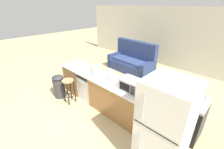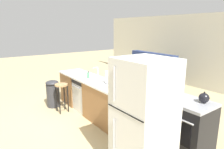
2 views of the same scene
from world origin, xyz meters
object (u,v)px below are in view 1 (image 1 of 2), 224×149
(microwave, at_px, (131,85))
(kettle, at_px, (200,96))
(stove_range, at_px, (184,116))
(soap_bottle, at_px, (92,71))
(bar_stool, at_px, (69,86))
(dishwasher, at_px, (90,86))
(couch, at_px, (132,62))
(refrigerator, at_px, (164,129))
(paper_towel_roll, at_px, (111,75))
(trash_bin, at_px, (59,86))

(microwave, height_order, kettle, microwave)
(stove_range, xyz_separation_m, microwave, (-1.09, -0.55, 0.59))
(soap_bottle, xyz_separation_m, bar_stool, (-0.43, -0.55, -0.44))
(dishwasher, xyz_separation_m, couch, (-0.38, 2.63, -0.03))
(refrigerator, distance_m, bar_stool, 2.88)
(refrigerator, bearing_deg, couch, 133.14)
(dishwasher, relative_size, paper_towel_roll, 2.98)
(dishwasher, height_order, soap_bottle, soap_bottle)
(bar_stool, bearing_deg, microwave, 18.41)
(microwave, distance_m, bar_stool, 1.93)
(soap_bottle, xyz_separation_m, kettle, (2.60, 0.72, 0.01))
(refrigerator, relative_size, bar_stool, 2.35)
(dishwasher, relative_size, trash_bin, 1.14)
(soap_bottle, relative_size, bar_stool, 0.24)
(microwave, height_order, couch, couch)
(refrigerator, distance_m, paper_towel_roll, 1.87)
(stove_range, xyz_separation_m, paper_towel_roll, (-1.76, -0.49, 0.59))
(stove_range, xyz_separation_m, kettle, (0.17, 0.13, 0.53))
(soap_bottle, distance_m, kettle, 2.70)
(soap_bottle, distance_m, couch, 2.79)
(microwave, xyz_separation_m, trash_bin, (-2.26, -0.65, -0.66))
(paper_towel_roll, height_order, bar_stool, paper_towel_roll)
(dishwasher, relative_size, refrigerator, 0.48)
(soap_bottle, bearing_deg, stove_range, 13.73)
(soap_bottle, relative_size, couch, 0.09)
(stove_range, height_order, bar_stool, stove_range)
(refrigerator, distance_m, soap_bottle, 2.49)
(kettle, height_order, trash_bin, kettle)
(refrigerator, relative_size, microwave, 3.48)
(dishwasher, height_order, couch, couch)
(microwave, relative_size, kettle, 2.44)
(trash_bin, bearing_deg, stove_range, 19.78)
(trash_bin, bearing_deg, paper_towel_roll, 24.37)
(stove_range, relative_size, bar_stool, 1.22)
(kettle, bearing_deg, dishwasher, -166.22)
(trash_bin, bearing_deg, soap_bottle, 33.71)
(soap_bottle, height_order, bar_stool, soap_bottle)
(refrigerator, height_order, couch, refrigerator)
(dishwasher, bearing_deg, soap_bottle, -15.15)
(soap_bottle, bearing_deg, trash_bin, -146.29)
(refrigerator, bearing_deg, kettle, 82.17)
(bar_stool, bearing_deg, dishwasher, 66.51)
(microwave, xyz_separation_m, kettle, (1.25, 0.68, -0.05))
(bar_stool, distance_m, couch, 3.22)
(stove_range, height_order, soap_bottle, soap_bottle)
(stove_range, height_order, microwave, microwave)
(stove_range, bearing_deg, refrigerator, -90.01)
(couch, bearing_deg, soap_bottle, -78.45)
(dishwasher, distance_m, paper_towel_roll, 1.04)
(dishwasher, height_order, paper_towel_roll, paper_towel_roll)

